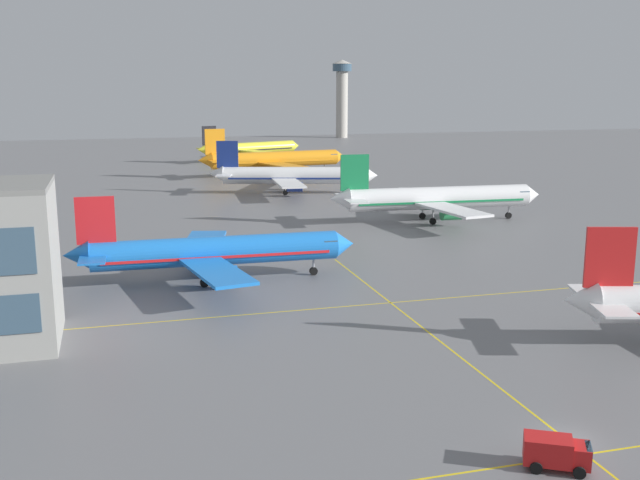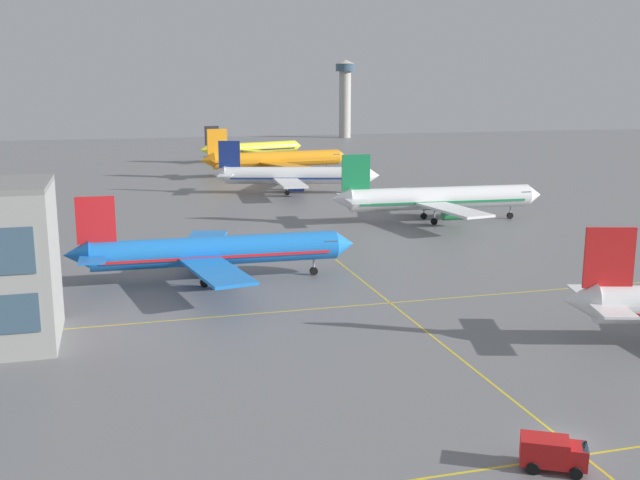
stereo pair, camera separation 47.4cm
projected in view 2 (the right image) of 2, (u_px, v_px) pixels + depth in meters
The scene contains 9 objects.
ground_plane at pixel (565, 441), 51.43m from camera, with size 600.00×600.00×0.00m, color slate.
airliner_second_row at pixel (213, 251), 92.12m from camera, with size 35.73×30.88×11.13m.
airliner_third_row at pixel (438, 198), 131.79m from camera, with size 39.17×33.74×12.18m.
airliner_far_left_stand at pixel (294, 176), 165.32m from camera, with size 36.87×31.43×11.64m.
airliner_far_right_stand at pixel (275, 160), 196.53m from camera, with size 40.74×34.93×12.66m.
airliner_distant_taxiway at pixel (252, 148), 234.89m from camera, with size 35.37×30.26×11.29m.
taxiway_markings at pixel (462, 359), 66.65m from camera, with size 152.97×79.73×0.01m.
service_truck_red_van at pixel (553, 452), 47.48m from camera, with size 4.48×3.63×2.10m.
control_tower at pixel (345, 92), 330.20m from camera, with size 8.82×8.82×33.95m.
Camera 2 is at (-28.77, -41.34, 24.21)m, focal length 41.98 mm.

